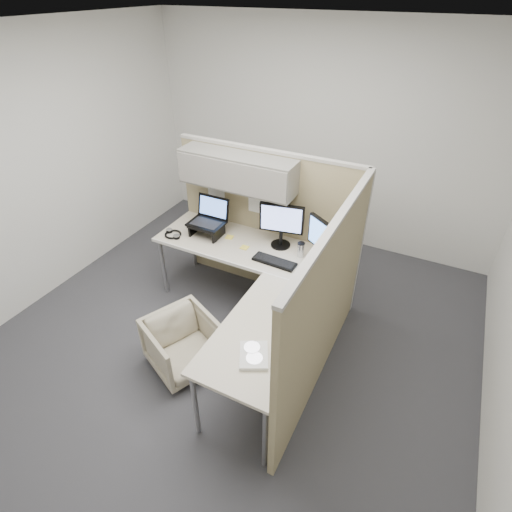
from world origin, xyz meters
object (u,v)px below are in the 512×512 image
at_px(monitor_left, 281,222).
at_px(keyboard, 274,262).
at_px(office_chair, 183,342).
at_px(desk, 252,278).

xyz_separation_m(monitor_left, keyboard, (0.07, -0.30, -0.26)).
bearing_deg(keyboard, office_chair, -114.77).
xyz_separation_m(office_chair, keyboard, (0.47, 0.92, 0.45)).
height_order(monitor_left, keyboard, monitor_left).
height_order(desk, keyboard, keyboard).
bearing_deg(office_chair, desk, -3.82).
bearing_deg(keyboard, desk, -109.83).
bearing_deg(desk, keyboard, 67.89).
relative_size(monitor_left, keyboard, 1.09).
distance_m(desk, keyboard, 0.28).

